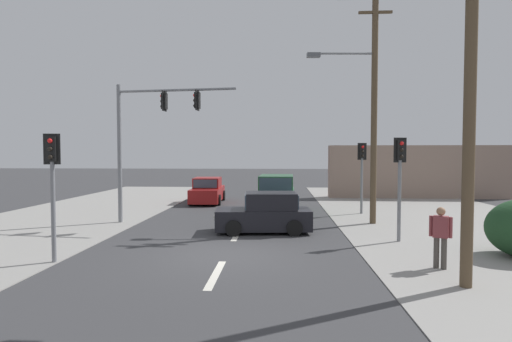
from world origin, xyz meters
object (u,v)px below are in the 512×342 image
object	(u,v)px
hatchback_crossing_left	(265,214)
sedan_kerbside_parked	(208,191)
pedestal_signal_far_median	(362,166)
pedestrian_at_kerb	(440,234)
pedestal_signal_right_kerb	(400,171)
utility_pole_foreground_right	(464,64)
utility_pole_midground_right	(371,98)
suv_oncoming_near	(276,195)
pedestal_signal_left_kerb	(52,175)
traffic_signal_mast	(147,127)

from	to	relation	value
hatchback_crossing_left	sedan_kerbside_parked	bearing A→B (deg)	113.17
pedestal_signal_far_median	pedestrian_at_kerb	distance (m)	9.78
hatchback_crossing_left	pedestal_signal_far_median	bearing A→B (deg)	46.65
pedestal_signal_right_kerb	sedan_kerbside_parked	size ratio (longest dim) A/B	0.83
utility_pole_foreground_right	hatchback_crossing_left	bearing A→B (deg)	126.63
pedestrian_at_kerb	utility_pole_foreground_right	bearing A→B (deg)	-95.38
hatchback_crossing_left	utility_pole_midground_right	bearing A→B (deg)	25.01
sedan_kerbside_parked	suv_oncoming_near	world-z (taller)	suv_oncoming_near
pedestal_signal_left_kerb	sedan_kerbside_parked	xyz separation A→B (m)	(1.77, 13.82, -1.71)
pedestal_signal_right_kerb	pedestal_signal_left_kerb	size ratio (longest dim) A/B	1.00
pedestal_signal_left_kerb	pedestrian_at_kerb	xyz separation A→B (m)	(10.38, -0.02, -1.49)
traffic_signal_mast	pedestal_signal_left_kerb	bearing A→B (deg)	-94.90
utility_pole_foreground_right	hatchback_crossing_left	xyz separation A→B (m)	(-4.58, 6.16, -4.27)
utility_pole_midground_right	pedestal_signal_far_median	size ratio (longest dim) A/B	2.83
pedestal_signal_left_kerb	pedestal_signal_far_median	xyz separation A→B (m)	(10.32, 9.64, 0.00)
utility_pole_midground_right	pedestrian_at_kerb	bearing A→B (deg)	-87.61
pedestal_signal_right_kerb	pedestal_signal_far_median	world-z (taller)	same
pedestal_signal_right_kerb	pedestal_signal_far_median	xyz separation A→B (m)	(0.04, 6.42, 0.00)
traffic_signal_mast	hatchback_crossing_left	world-z (taller)	traffic_signal_mast
pedestal_signal_left_kerb	sedan_kerbside_parked	distance (m)	14.03
traffic_signal_mast	pedestal_signal_far_median	distance (m)	10.48
utility_pole_midground_right	pedestal_signal_left_kerb	distance (m)	12.52
pedestal_signal_left_kerb	hatchback_crossing_left	distance (m)	7.57
utility_pole_foreground_right	pedestal_signal_left_kerb	bearing A→B (deg)	171.96
utility_pole_midground_right	traffic_signal_mast	xyz separation A→B (m)	(-9.55, -0.47, -1.26)
pedestal_signal_left_kerb	utility_pole_midground_right	bearing A→B (deg)	33.88
hatchback_crossing_left	sedan_kerbside_parked	xyz separation A→B (m)	(-3.90, 9.10, 0.00)
traffic_signal_mast	sedan_kerbside_parked	bearing A→B (deg)	80.70
hatchback_crossing_left	pedestal_signal_left_kerb	bearing A→B (deg)	-140.26
pedestal_signal_far_median	hatchback_crossing_left	xyz separation A→B (m)	(-4.65, -4.93, -1.71)
traffic_signal_mast	pedestal_signal_left_kerb	size ratio (longest dim) A/B	1.69
hatchback_crossing_left	traffic_signal_mast	bearing A→B (deg)	162.73
utility_pole_midground_right	hatchback_crossing_left	bearing A→B (deg)	-154.99
pedestal_signal_left_kerb	suv_oncoming_near	distance (m)	11.99
traffic_signal_mast	suv_oncoming_near	size ratio (longest dim) A/B	1.31
pedestal_signal_right_kerb	hatchback_crossing_left	world-z (taller)	pedestal_signal_right_kerb
pedestal_signal_far_median	traffic_signal_mast	bearing A→B (deg)	-161.16
hatchback_crossing_left	sedan_kerbside_parked	world-z (taller)	sedan_kerbside_parked
suv_oncoming_near	utility_pole_foreground_right	bearing A→B (deg)	-70.23
utility_pole_foreground_right	pedestal_signal_right_kerb	distance (m)	5.32
suv_oncoming_near	sedan_kerbside_parked	bearing A→B (deg)	140.06
suv_oncoming_near	utility_pole_midground_right	bearing A→B (deg)	-40.49
utility_pole_foreground_right	sedan_kerbside_parked	bearing A→B (deg)	119.04
utility_pole_midground_right	pedestal_signal_far_median	xyz separation A→B (m)	(0.23, 2.86, -2.99)
sedan_kerbside_parked	hatchback_crossing_left	bearing A→B (deg)	-66.83
pedestal_signal_right_kerb	sedan_kerbside_parked	distance (m)	13.70
pedestal_signal_left_kerb	suv_oncoming_near	size ratio (longest dim) A/B	0.78
utility_pole_foreground_right	pedestrian_at_kerb	bearing A→B (deg)	84.62
utility_pole_foreground_right	utility_pole_midground_right	xyz separation A→B (m)	(-0.15, 8.22, 0.44)
utility_pole_foreground_right	suv_oncoming_near	size ratio (longest dim) A/B	2.01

